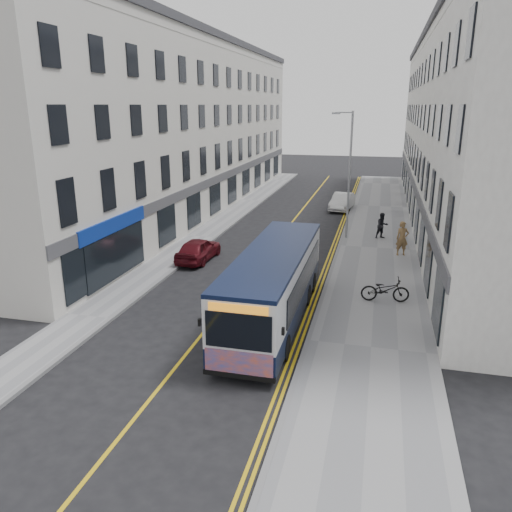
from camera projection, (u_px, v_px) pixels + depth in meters
The scene contains 17 objects.
ground at pixel (215, 319), 20.27m from camera, with size 140.00×140.00×0.00m, color black.
pavement_east at pixel (377, 249), 29.94m from camera, with size 4.50×64.00×0.12m, color gray.
pavement_west at pixel (201, 237), 32.55m from camera, with size 2.00×64.00×0.12m, color gray.
kerb_east at pixel (339, 246), 30.46m from camera, with size 0.18×64.00×0.13m, color slate.
kerb_west at pixel (215, 238), 32.32m from camera, with size 0.18×64.00×0.13m, color slate.
road_centre_line at pixel (275, 243), 31.41m from camera, with size 0.12×64.00×0.01m, color gold.
road_dbl_yellow_inner at pixel (332, 247), 30.59m from camera, with size 0.10×64.00×0.01m, color gold.
road_dbl_yellow_outer at pixel (335, 247), 30.54m from camera, with size 0.10×64.00×0.01m, color gold.
terrace_east at pixel (462, 132), 35.21m from camera, with size 6.00×46.00×13.00m, color white.
terrace_west at pixel (190, 129), 39.97m from camera, with size 6.00×46.00×13.00m, color beige.
streetlamp at pixel (348, 171), 31.03m from camera, with size 1.32×0.18×8.00m.
city_bus at pixel (274, 283), 19.59m from camera, with size 2.37×10.12×2.94m.
bicycle at pixel (385, 290), 21.60m from camera, with size 0.72×2.05×1.08m, color black.
pedestrian_near at pixel (402, 238), 28.19m from camera, with size 0.71×0.47×1.95m, color olive.
pedestrian_far at pixel (382, 226), 31.81m from camera, with size 0.80×0.62×1.65m, color black.
car_white at pixel (342, 202), 41.15m from camera, with size 1.45×4.15×1.37m, color silver.
car_maroon at pixel (198, 249), 27.67m from camera, with size 1.54×3.82×1.30m, color #530D15.
Camera 1 is at (6.16, -17.69, 8.33)m, focal length 35.00 mm.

